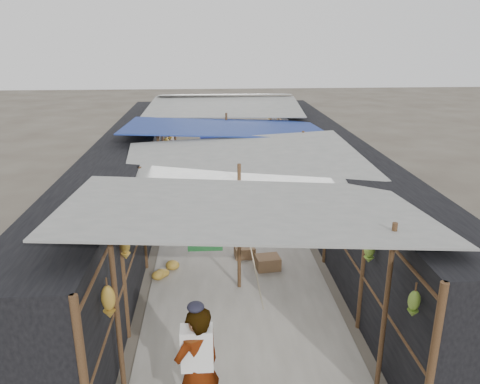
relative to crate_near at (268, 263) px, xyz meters
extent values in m
cube|color=#9E998E|center=(-0.67, 2.77, -0.14)|extent=(3.60, 16.00, 0.02)
cube|color=black|center=(-3.37, 2.77, 1.00)|extent=(1.40, 15.00, 2.30)
cube|color=black|center=(2.03, 2.77, 1.00)|extent=(1.40, 15.00, 2.30)
cube|color=#8A6546|center=(0.00, 0.00, 0.00)|extent=(0.56, 0.47, 0.31)
cube|color=#8A6546|center=(-0.46, 0.60, -0.01)|extent=(0.48, 0.40, 0.28)
cube|color=#8A6546|center=(-0.56, 7.69, 0.00)|extent=(0.59, 0.55, 0.30)
cylinder|color=black|center=(1.03, 6.46, -0.06)|extent=(0.59, 0.59, 0.18)
imported|color=silver|center=(-1.43, -4.23, 0.74)|extent=(0.78, 0.72, 1.78)
imported|color=#1F399F|center=(-1.86, 5.52, 0.55)|extent=(0.78, 0.66, 1.41)
imported|color=#4B4741|center=(0.26, 5.93, 0.25)|extent=(0.32, 0.53, 0.81)
cylinder|color=brown|center=(-2.47, -3.73, 1.15)|extent=(0.07, 0.07, 2.60)
cylinder|color=brown|center=(1.13, -3.73, 1.15)|extent=(0.07, 0.07, 2.60)
cylinder|color=brown|center=(-0.67, -0.73, 1.15)|extent=(0.07, 0.07, 2.60)
cylinder|color=brown|center=(-2.47, 2.27, 1.15)|extent=(0.07, 0.07, 2.60)
cylinder|color=brown|center=(1.13, 2.27, 1.15)|extent=(0.07, 0.07, 2.60)
cylinder|color=brown|center=(-0.67, 5.27, 1.15)|extent=(0.07, 0.07, 2.60)
cylinder|color=brown|center=(-2.47, 8.27, 1.15)|extent=(0.07, 0.07, 2.60)
cylinder|color=brown|center=(1.13, 8.27, 1.15)|extent=(0.07, 0.07, 2.60)
cube|color=gray|center=(-0.67, -2.73, 2.35)|extent=(5.21, 3.19, 0.52)
cube|color=gray|center=(-0.47, 0.47, 2.20)|extent=(5.23, 3.73, 0.50)
cube|color=navy|center=(-0.77, 3.77, 2.30)|extent=(5.40, 3.60, 0.41)
cube|color=gray|center=(-0.67, 7.07, 2.40)|extent=(5.37, 3.66, 0.27)
cube|color=gray|center=(-0.57, 9.47, 2.50)|extent=(5.00, 1.99, 0.24)
cylinder|color=brown|center=(-2.67, 2.77, 1.90)|extent=(0.06, 15.00, 0.06)
cylinder|color=brown|center=(1.33, 2.77, 1.90)|extent=(0.06, 15.00, 0.06)
cylinder|color=gray|center=(-0.67, 2.77, 1.90)|extent=(0.02, 15.00, 0.02)
cube|color=#1918A1|center=(-0.10, 0.27, 1.57)|extent=(0.55, 0.03, 0.65)
cube|color=#297B39|center=(-1.33, -1.79, 1.55)|extent=(0.60, 0.03, 0.70)
cube|color=#1A27AD|center=(-0.92, 2.91, 1.60)|extent=(0.70, 0.03, 0.60)
cube|color=maroon|center=(-0.06, 1.58, 1.60)|extent=(0.50, 0.03, 0.60)
cube|color=navy|center=(-1.20, 6.41, 1.60)|extent=(0.65, 0.03, 0.60)
ellipsoid|color=#AD842C|center=(-2.55, -3.79, 1.48)|extent=(0.18, 0.15, 0.48)
ellipsoid|color=#AD842C|center=(-2.55, -2.43, 1.61)|extent=(0.16, 0.13, 0.43)
ellipsoid|color=olive|center=(-2.55, -0.86, 1.53)|extent=(0.18, 0.15, 0.36)
ellipsoid|color=olive|center=(-2.55, 0.73, 1.66)|extent=(0.19, 0.16, 0.42)
ellipsoid|color=olive|center=(-2.55, 2.33, 1.40)|extent=(0.20, 0.17, 0.56)
ellipsoid|color=olive|center=(-2.55, 3.71, 1.38)|extent=(0.17, 0.14, 0.46)
ellipsoid|color=#AD842C|center=(-2.55, 5.37, 1.44)|extent=(0.19, 0.16, 0.48)
ellipsoid|color=#AD842C|center=(-2.55, 6.68, 1.51)|extent=(0.19, 0.16, 0.39)
ellipsoid|color=#AD842C|center=(-2.55, 8.38, 1.59)|extent=(0.18, 0.15, 0.56)
ellipsoid|color=olive|center=(-2.55, 9.62, 1.44)|extent=(0.20, 0.17, 0.44)
ellipsoid|color=olive|center=(1.21, -4.34, 1.64)|extent=(0.15, 0.13, 0.36)
ellipsoid|color=olive|center=(1.21, -2.74, 1.56)|extent=(0.18, 0.15, 0.38)
ellipsoid|color=olive|center=(1.21, -0.84, 1.38)|extent=(0.15, 0.13, 0.54)
ellipsoid|color=#AD842C|center=(1.21, 0.44, 1.61)|extent=(0.19, 0.16, 0.44)
ellipsoid|color=#AD842C|center=(1.21, 1.80, 1.35)|extent=(0.20, 0.17, 0.50)
ellipsoid|color=olive|center=(1.21, 3.79, 1.44)|extent=(0.16, 0.14, 0.46)
ellipsoid|color=#AD842C|center=(1.21, 4.97, 1.47)|extent=(0.18, 0.15, 0.55)
ellipsoid|color=olive|center=(1.21, 6.54, 1.37)|extent=(0.17, 0.14, 0.54)
ellipsoid|color=#AD842C|center=(1.21, 7.99, 1.51)|extent=(0.15, 0.12, 0.39)
ellipsoid|color=#AD842C|center=(1.21, 9.38, 1.69)|extent=(0.20, 0.17, 0.41)
ellipsoid|color=#AD842C|center=(0.49, 4.19, 0.00)|extent=(0.61, 0.52, 0.30)
ellipsoid|color=olive|center=(1.03, 7.31, 0.01)|extent=(0.65, 0.56, 0.33)
ellipsoid|color=olive|center=(0.58, 2.13, -0.02)|extent=(0.55, 0.47, 0.28)
ellipsoid|color=olive|center=(-2.05, 4.19, 0.03)|extent=(0.72, 0.61, 0.36)
ellipsoid|color=#AD842C|center=(-2.24, 0.00, 0.00)|extent=(0.61, 0.52, 0.31)
ellipsoid|color=olive|center=(-0.93, 2.39, -0.03)|extent=(0.47, 0.40, 0.24)
camera|label=1|loc=(-1.23, -9.11, 4.72)|focal=35.00mm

